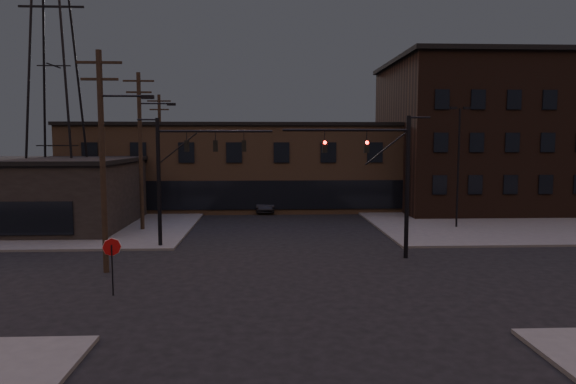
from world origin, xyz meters
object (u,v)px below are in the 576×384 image
object	(u,v)px
stop_sign	(112,253)
parked_car_lot_b	(505,204)
traffic_signal_near	(387,171)
car_crossing	(265,204)
traffic_signal_far	(180,167)
parked_car_lot_a	(479,204)

from	to	relation	value
stop_sign	parked_car_lot_b	size ratio (longest dim) A/B	0.58
traffic_signal_near	car_crossing	bearing A→B (deg)	109.61
traffic_signal_far	car_crossing	xyz separation A→B (m)	(5.20, 15.79, -4.25)
stop_sign	car_crossing	xyz separation A→B (m)	(6.48, 25.78, -1.08)
traffic_signal_near	traffic_signal_far	size ratio (longest dim) A/B	1.00
traffic_signal_far	car_crossing	distance (m)	17.16
traffic_signal_near	parked_car_lot_b	bearing A→B (deg)	49.29
stop_sign	parked_car_lot_a	size ratio (longest dim) A/B	0.60
stop_sign	parked_car_lot_b	world-z (taller)	stop_sign
traffic_signal_near	car_crossing	world-z (taller)	traffic_signal_near
parked_car_lot_a	car_crossing	bearing A→B (deg)	95.12
parked_car_lot_a	car_crossing	world-z (taller)	parked_car_lot_a
traffic_signal_far	stop_sign	bearing A→B (deg)	-97.32
traffic_signal_far	stop_sign	xyz separation A→B (m)	(-1.28, -9.99, -3.17)
traffic_signal_near	parked_car_lot_a	xyz separation A→B (m)	(12.78, 17.45, -4.08)
parked_car_lot_a	parked_car_lot_b	distance (m)	2.66
traffic_signal_far	parked_car_lot_a	world-z (taller)	traffic_signal_far
stop_sign	car_crossing	bearing A→B (deg)	75.88
stop_sign	parked_car_lot_a	xyz separation A→B (m)	(26.13, 23.93, -0.99)
traffic_signal_near	parked_car_lot_b	size ratio (longest dim) A/B	1.87
stop_sign	traffic_signal_near	bearing A→B (deg)	25.90
stop_sign	car_crossing	size ratio (longest dim) A/B	0.54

